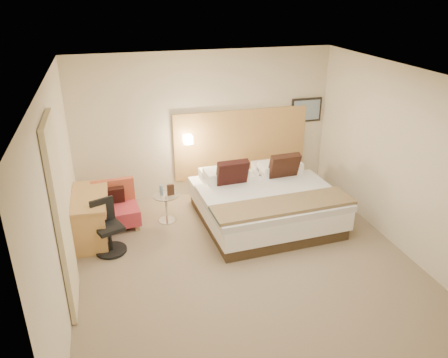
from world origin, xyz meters
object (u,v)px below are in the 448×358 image
object	(u,v)px
bed	(264,202)
lounge_chair	(116,209)
side_table	(166,207)
desk	(91,205)
desk_chair	(108,231)

from	to	relation	value
bed	lounge_chair	size ratio (longest dim) A/B	3.03
bed	side_table	size ratio (longest dim) A/B	4.66
lounge_chair	bed	bearing A→B (deg)	-11.76
desk	side_table	bearing A→B (deg)	10.18
desk	lounge_chair	bearing A→B (deg)	40.94
bed	desk_chair	xyz separation A→B (m)	(-2.59, -0.28, -0.01)
side_table	desk	bearing A→B (deg)	-169.82
desk	bed	bearing A→B (deg)	-3.84
bed	side_table	xyz separation A→B (m)	(-1.61, 0.40, -0.07)
side_table	bed	bearing A→B (deg)	-14.03
desk	desk_chair	bearing A→B (deg)	-65.21
bed	lounge_chair	bearing A→B (deg)	168.24
side_table	lounge_chair	bearing A→B (deg)	172.75
side_table	desk	xyz separation A→B (m)	(-1.20, -0.21, 0.31)
lounge_chair	side_table	bearing A→B (deg)	-7.25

